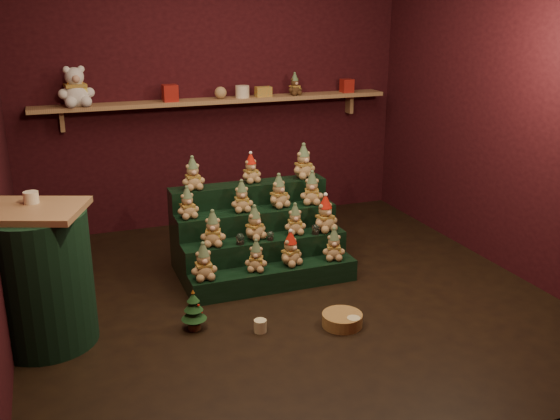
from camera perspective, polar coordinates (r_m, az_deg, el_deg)
name	(u,v)px	position (r m, az deg, el deg)	size (l,w,h in m)	color
ground	(285,295)	(5.02, 0.48, -7.82)	(4.00, 4.00, 0.00)	black
back_wall	(213,88)	(6.52, -6.10, 11.00)	(4.00, 0.10, 2.80)	black
front_wall	(455,199)	(2.82, 15.68, 1.02)	(4.00, 0.10, 2.80)	black
right_wall	(513,106)	(5.65, 20.55, 8.87)	(0.10, 4.00, 2.80)	black
back_shelf	(218,101)	(6.37, -5.66, 9.88)	(3.60, 0.26, 0.24)	#A27851
riser_tier_front	(274,278)	(5.11, -0.52, -6.23)	(1.40, 0.22, 0.18)	black
riser_tier_midfront	(265,258)	(5.27, -1.35, -4.41)	(1.40, 0.22, 0.36)	black
riser_tier_midback	(257,239)	(5.43, -2.12, -2.70)	(1.40, 0.22, 0.54)	black
riser_tier_back	(249,222)	(5.59, -2.85, -1.08)	(1.40, 0.22, 0.72)	black
teddy_0	(203,261)	(4.86, -7.01, -4.69)	(0.21, 0.19, 0.29)	tan
teddy_1	(256,256)	(4.99, -2.20, -4.19)	(0.18, 0.16, 0.25)	tan
teddy_2	(290,249)	(5.09, 0.97, -3.54)	(0.20, 0.18, 0.28)	tan
teddy_3	(334,244)	(5.22, 4.94, -3.13)	(0.19, 0.17, 0.26)	tan
teddy_4	(213,228)	(5.03, -6.15, -1.68)	(0.20, 0.18, 0.29)	tan
teddy_5	(255,223)	(5.14, -2.34, -1.17)	(0.20, 0.18, 0.28)	tan
teddy_6	(295,219)	(5.26, 1.38, -0.84)	(0.18, 0.17, 0.26)	tan
teddy_7	(325,214)	(5.33, 4.15, -0.33)	(0.22, 0.20, 0.31)	tan
teddy_8	(187,203)	(5.15, -8.48, 0.67)	(0.18, 0.17, 0.26)	tan
teddy_9	(242,196)	(5.27, -3.52, 1.27)	(0.19, 0.17, 0.26)	tan
teddy_10	(279,191)	(5.38, -0.11, 1.76)	(0.20, 0.18, 0.28)	tan
teddy_11	(312,188)	(5.47, 2.93, 2.02)	(0.20, 0.18, 0.29)	tan
teddy_12	(193,173)	(5.31, -7.99, 3.33)	(0.20, 0.18, 0.28)	tan
teddy_13	(251,168)	(5.48, -2.69, 3.83)	(0.18, 0.16, 0.25)	tan
teddy_14	(303,161)	(5.62, 2.16, 4.46)	(0.22, 0.19, 0.30)	tan
snow_globe_a	(240,239)	(5.06, -3.66, -2.64)	(0.07, 0.07, 0.09)	black
snow_globe_b	(270,236)	(5.14, -0.89, -2.36)	(0.06, 0.06, 0.08)	black
snow_globe_c	(315,229)	(5.28, 3.26, -1.75)	(0.07, 0.07, 0.09)	black
side_table	(41,277)	(4.47, -21.02, -5.76)	(0.78, 0.72, 0.97)	#A27851
table_ornament	(31,197)	(4.39, -21.81, 1.07)	(0.10, 0.10, 0.08)	beige
mini_christmas_tree	(194,310)	(4.51, -7.90, -9.04)	(0.18, 0.18, 0.31)	#482D19
mug_left	(260,326)	(4.49, -1.82, -10.55)	(0.09, 0.09, 0.09)	beige
mug_right	(353,324)	(4.54, 6.74, -10.29)	(0.09, 0.09, 0.09)	beige
wicker_basket	(342,320)	(4.59, 5.71, -9.95)	(0.29, 0.29, 0.09)	#A98444
white_bear	(75,81)	(6.10, -18.26, 11.13)	(0.33, 0.30, 0.46)	white
brown_bear	(295,84)	(6.57, 1.35, 11.42)	(0.16, 0.14, 0.22)	#482E18
gift_tin_red_a	(170,93)	(6.22, -10.02, 10.49)	(0.14, 0.14, 0.16)	#AF231B
gift_tin_cream	(242,92)	(6.40, -3.46, 10.75)	(0.14, 0.14, 0.12)	beige
gift_tin_red_b	(347,86)	(6.83, 6.13, 11.23)	(0.12, 0.12, 0.14)	#AF231B
shelf_plush_ball	(221,93)	(6.34, -5.46, 10.63)	(0.12, 0.12, 0.12)	tan
scarf_gift_box	(263,92)	(6.47, -1.54, 10.77)	(0.16, 0.10, 0.10)	orange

